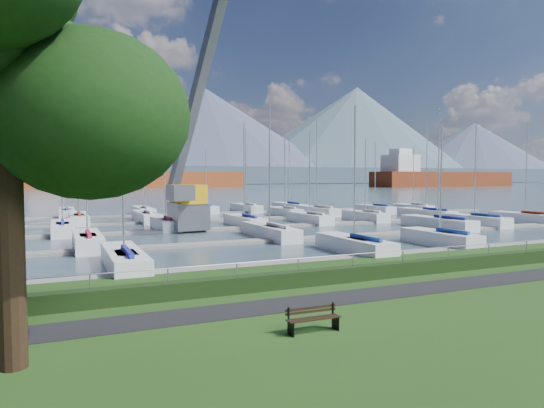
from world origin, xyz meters
TOP-DOWN VIEW (x-y plane):
  - path at (0.00, -3.00)m, footprint 160.00×2.00m
  - water at (0.00, 260.00)m, footprint 800.00×540.00m
  - hedge at (0.00, -0.40)m, footprint 80.00×0.70m
  - fence at (0.00, 0.00)m, footprint 80.00×0.04m
  - foothill at (0.00, 330.00)m, footprint 900.00×80.00m
  - mountains at (7.35, 404.62)m, footprint 1190.00×360.00m
  - docks at (0.00, 26.00)m, footprint 90.00×41.60m
  - bench_left at (-6.69, -6.32)m, footprint 1.81×0.46m
  - tree at (-14.83, -5.77)m, footprint 8.05×9.17m
  - crane at (-2.17, 27.11)m, footprint 6.19×13.23m
  - cargo_ship_mid at (15.03, 220.38)m, footprint 112.71×30.99m
  - cargo_ship_east at (170.45, 179.83)m, footprint 85.19×21.13m
  - sailboat_fleet at (-3.06, 30.30)m, footprint 73.43×49.45m

SIDE VIEW (x-z plane):
  - water at x=0.00m, z-range -0.50..-0.30m
  - docks at x=0.00m, z-range -0.34..-0.09m
  - path at x=0.00m, z-range -0.01..0.03m
  - hedge at x=0.00m, z-range 0.00..0.70m
  - bench_left at x=-6.69m, z-range -0.01..0.84m
  - fence at x=0.00m, z-range 1.18..1.22m
  - cargo_ship_mid at x=15.03m, z-range -7.31..14.19m
  - cargo_ship_east at x=170.45m, z-range -7.05..14.45m
  - crane at x=-2.17m, z-range -5.85..16.50m
  - sailboat_fleet at x=-3.06m, z-range -1.33..12.20m
  - foothill at x=0.00m, z-range 0.00..12.00m
  - tree at x=-14.83m, z-range 1.92..14.61m
  - mountains at x=7.35m, z-range -10.82..104.18m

